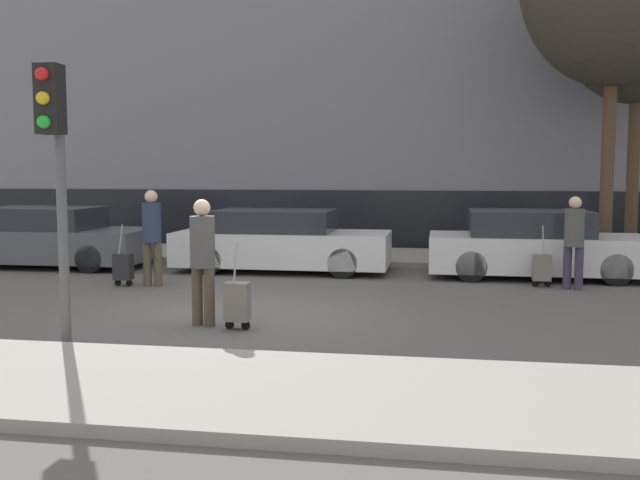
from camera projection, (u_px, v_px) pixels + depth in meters
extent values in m
plane|color=#565451|center=(247.00, 314.00, 10.58)|extent=(80.00, 80.00, 0.00)
cube|color=gray|center=(144.00, 385.00, 6.89)|extent=(28.00, 2.50, 0.12)
cube|color=gray|center=(323.00, 255.00, 17.44)|extent=(28.00, 3.00, 0.12)
cube|color=slate|center=(342.00, 75.00, 20.31)|extent=(28.00, 2.38, 9.67)
cube|color=black|center=(336.00, 219.00, 19.51)|extent=(27.44, 0.06, 1.60)
cube|color=#4C5156|center=(50.00, 244.00, 15.85)|extent=(4.42, 1.84, 0.70)
cube|color=#23282D|center=(42.00, 218.00, 15.82)|extent=(2.43, 1.62, 0.48)
cylinder|color=black|center=(90.00, 259.00, 14.83)|extent=(0.60, 0.18, 0.60)
cylinder|color=black|center=(125.00, 250.00, 16.46)|extent=(0.60, 0.18, 0.60)
cylinder|color=black|center=(16.00, 248.00, 16.91)|extent=(0.60, 0.18, 0.60)
cube|color=silver|center=(283.00, 248.00, 15.09)|extent=(4.48, 1.78, 0.70)
cube|color=#23282D|center=(275.00, 221.00, 15.07)|extent=(2.47, 1.56, 0.46)
cylinder|color=black|center=(343.00, 263.00, 14.10)|extent=(0.60, 0.18, 0.60)
cylinder|color=black|center=(353.00, 254.00, 15.66)|extent=(0.60, 0.18, 0.60)
cylinder|color=black|center=(208.00, 260.00, 14.56)|extent=(0.60, 0.18, 0.60)
cylinder|color=black|center=(231.00, 252.00, 16.12)|extent=(0.60, 0.18, 0.60)
cube|color=silver|center=(537.00, 253.00, 14.19)|extent=(4.24, 1.81, 0.70)
cube|color=#23282D|center=(529.00, 223.00, 14.16)|extent=(2.33, 1.59, 0.50)
cylinder|color=black|center=(616.00, 270.00, 13.19)|extent=(0.60, 0.18, 0.60)
cylinder|color=black|center=(597.00, 259.00, 14.79)|extent=(0.60, 0.18, 0.60)
cylinder|color=black|center=(471.00, 266.00, 13.62)|extent=(0.60, 0.18, 0.60)
cylinder|color=black|center=(468.00, 256.00, 15.22)|extent=(0.60, 0.18, 0.60)
cylinder|color=#4C4233|center=(147.00, 264.00, 13.11)|extent=(0.15, 0.15, 0.82)
cylinder|color=#4C4233|center=(158.00, 264.00, 13.11)|extent=(0.15, 0.15, 0.82)
cylinder|color=#283351|center=(152.00, 222.00, 13.04)|extent=(0.34, 0.34, 0.72)
sphere|color=beige|center=(151.00, 197.00, 12.99)|extent=(0.23, 0.23, 0.23)
cube|color=#262628|center=(123.00, 267.00, 13.14)|extent=(0.32, 0.24, 0.48)
cylinder|color=black|center=(118.00, 283.00, 13.18)|extent=(0.12, 0.03, 0.12)
cylinder|color=black|center=(129.00, 283.00, 13.15)|extent=(0.12, 0.03, 0.12)
cylinder|color=gray|center=(121.00, 239.00, 13.02)|extent=(0.02, 0.19, 0.53)
cylinder|color=#4C4233|center=(209.00, 297.00, 9.72)|extent=(0.15, 0.15, 0.81)
cylinder|color=#4C4233|center=(197.00, 296.00, 9.81)|extent=(0.15, 0.15, 0.81)
cylinder|color=#4C4C4C|center=(202.00, 242.00, 9.69)|extent=(0.34, 0.34, 0.70)
sphere|color=beige|center=(202.00, 208.00, 9.65)|extent=(0.23, 0.23, 0.23)
cube|color=slate|center=(237.00, 302.00, 9.53)|extent=(0.32, 0.24, 0.52)
cylinder|color=black|center=(230.00, 325.00, 9.58)|extent=(0.12, 0.03, 0.12)
cylinder|color=black|center=(246.00, 325.00, 9.54)|extent=(0.12, 0.03, 0.12)
cylinder|color=gray|center=(235.00, 263.00, 9.41)|extent=(0.02, 0.19, 0.53)
cylinder|color=#383347|center=(567.00, 268.00, 12.80)|extent=(0.15, 0.15, 0.78)
cylinder|color=#383347|center=(579.00, 268.00, 12.70)|extent=(0.15, 0.15, 0.78)
cylinder|color=#4C4C4C|center=(574.00, 228.00, 12.68)|extent=(0.34, 0.34, 0.68)
sphere|color=beige|center=(575.00, 203.00, 12.64)|extent=(0.22, 0.22, 0.22)
cube|color=slate|center=(542.00, 268.00, 13.04)|extent=(0.32, 0.24, 0.48)
cylinder|color=black|center=(535.00, 284.00, 13.08)|extent=(0.12, 0.03, 0.12)
cylinder|color=black|center=(548.00, 284.00, 13.05)|extent=(0.12, 0.03, 0.12)
cylinder|color=gray|center=(543.00, 240.00, 12.92)|extent=(0.02, 0.19, 0.53)
cylinder|color=#515154|center=(62.00, 209.00, 8.48)|extent=(0.12, 0.12, 3.34)
cube|color=black|center=(50.00, 99.00, 8.18)|extent=(0.28, 0.24, 0.80)
sphere|color=red|center=(42.00, 74.00, 8.01)|extent=(0.15, 0.15, 0.15)
sphere|color=gold|center=(43.00, 98.00, 8.03)|extent=(0.15, 0.15, 0.15)
sphere|color=green|center=(44.00, 122.00, 8.06)|extent=(0.15, 0.15, 0.15)
cylinder|color=#4C3826|center=(633.00, 169.00, 16.29)|extent=(0.28, 0.28, 4.08)
ellipsoid|color=#383328|center=(640.00, 3.00, 15.94)|extent=(3.67, 3.67, 4.48)
cylinder|color=#4C3826|center=(608.00, 162.00, 15.41)|extent=(0.28, 0.28, 4.40)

